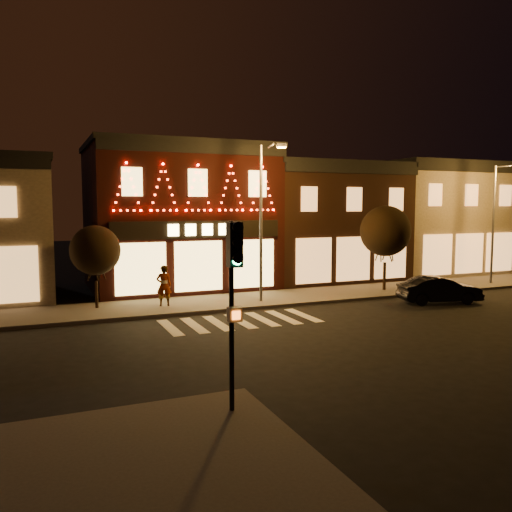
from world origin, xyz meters
TOP-DOWN VIEW (x-y plane):
  - ground at (0.00, 0.00)m, footprint 120.00×120.00m
  - sidewalk_far at (2.00, 8.00)m, footprint 44.00×4.00m
  - sidewalk_near at (-6.50, -7.50)m, footprint 7.00×7.00m
  - building_pulp at (0.00, 13.98)m, footprint 10.20×8.34m
  - building_right_a at (9.50, 13.99)m, footprint 9.20×8.28m
  - building_right_b at (18.50, 13.99)m, footprint 9.20×8.28m
  - traffic_signal_near at (-3.80, -5.36)m, footprint 0.30×0.45m
  - streetlamp_mid at (2.43, 7.05)m, footprint 0.73×1.73m
  - streetlamp_right at (17.71, 7.16)m, footprint 0.45×1.62m
  - tree_left at (-5.30, 8.58)m, footprint 2.27×2.27m
  - tree_right at (10.09, 7.72)m, footprint 2.80×2.80m
  - dark_sedan at (10.64, 3.98)m, footprint 4.24×2.40m
  - pedestrian at (-2.33, 7.85)m, footprint 0.77×0.57m

SIDE VIEW (x-z plane):
  - ground at x=0.00m, z-range 0.00..0.00m
  - sidewalk_far at x=2.00m, z-range 0.00..0.15m
  - sidewalk_near at x=-6.50m, z-range 0.00..0.15m
  - dark_sedan at x=10.64m, z-range 0.00..1.32m
  - pedestrian at x=-2.33m, z-range 0.15..2.07m
  - tree_left at x=-5.30m, z-range 0.91..4.70m
  - traffic_signal_near at x=-3.80m, z-range 1.04..5.41m
  - tree_right at x=10.09m, z-range 1.09..5.77m
  - building_right_a at x=9.50m, z-range 0.01..7.51m
  - building_right_b at x=18.50m, z-range 0.01..7.81m
  - building_pulp at x=0.00m, z-range 0.01..8.31m
  - streetlamp_right at x=17.71m, z-range 0.76..7.84m
  - streetlamp_mid at x=2.43m, z-range 0.81..8.40m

